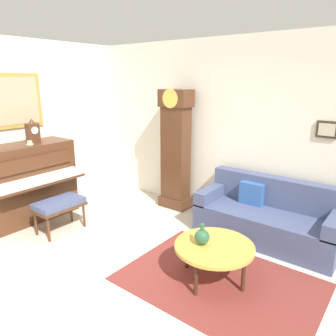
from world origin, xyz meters
TOP-DOWN VIEW (x-y plane):
  - ground_plane at (0.00, 0.00)m, footprint 6.40×6.00m
  - wall_back at (0.01, 2.40)m, footprint 5.30×0.13m
  - area_rug at (1.00, 0.62)m, footprint 2.10×1.50m
  - piano at (-2.23, 0.24)m, footprint 0.87×1.44m
  - piano_bench at (-1.47, 0.28)m, footprint 0.42×0.70m
  - grandfather_clock at (-0.69, 2.08)m, footprint 0.52×0.34m
  - couch at (1.02, 1.93)m, footprint 1.90×0.80m
  - coffee_table at (0.92, 0.63)m, footprint 0.88×0.88m
  - mantel_clock at (-2.23, 0.43)m, footprint 0.13×0.18m
  - teacup at (-2.14, 0.31)m, footprint 0.12×0.12m
  - green_jug at (0.79, 0.57)m, footprint 0.17×0.17m

SIDE VIEW (x-z plane):
  - ground_plane at x=0.00m, z-range -0.10..0.00m
  - area_rug at x=1.00m, z-range 0.00..0.01m
  - couch at x=1.02m, z-range -0.11..0.73m
  - coffee_table at x=0.92m, z-range 0.18..0.60m
  - piano_bench at x=-1.47m, z-range 0.17..0.65m
  - green_jug at x=0.79m, z-range 0.39..0.63m
  - piano at x=-2.23m, z-range 0.01..1.22m
  - grandfather_clock at x=-0.69m, z-range -0.05..1.98m
  - teacup at x=-2.14m, z-range 1.21..1.27m
  - mantel_clock at x=-2.23m, z-range 1.20..1.58m
  - wall_back at x=0.01m, z-range 0.00..2.80m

